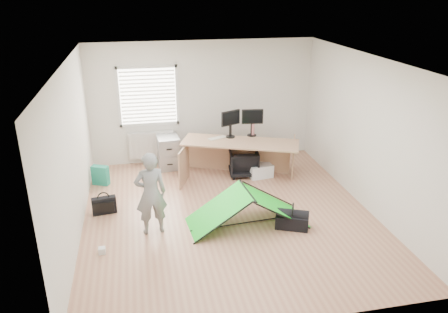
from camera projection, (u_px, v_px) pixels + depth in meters
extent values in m
plane|color=#AF7A5D|center=(229.00, 214.00, 7.74)|extent=(5.50, 5.50, 0.00)
cube|color=silver|center=(203.00, 102.00, 9.75)|extent=(5.00, 0.02, 2.70)
cube|color=silver|center=(148.00, 96.00, 9.41)|extent=(1.20, 0.06, 1.20)
cube|color=silver|center=(151.00, 145.00, 9.78)|extent=(1.00, 0.12, 0.60)
cube|color=#A87D5E|center=(240.00, 160.00, 9.05)|extent=(2.48, 1.57, 0.81)
cube|color=gray|center=(168.00, 152.00, 9.63)|extent=(0.49, 0.64, 0.71)
cube|color=black|center=(230.00, 127.00, 9.09)|extent=(0.45, 0.27, 0.43)
cube|color=black|center=(252.00, 126.00, 9.18)|extent=(0.46, 0.16, 0.43)
cube|color=beige|center=(217.00, 138.00, 9.10)|extent=(0.42, 0.28, 0.02)
cylinder|color=#B06363|center=(253.00, 129.00, 9.22)|extent=(0.08, 0.08, 0.28)
imported|color=black|center=(244.00, 162.00, 9.25)|extent=(0.67, 0.68, 0.56)
imported|color=gray|center=(151.00, 194.00, 6.95)|extent=(0.55, 0.39, 1.40)
cube|color=white|center=(260.00, 170.00, 9.22)|extent=(0.53, 0.41, 0.27)
cube|color=#1C856B|center=(100.00, 175.00, 8.83)|extent=(0.37, 0.27, 0.40)
cube|color=black|center=(104.00, 205.00, 7.72)|extent=(0.43, 0.19, 0.31)
cube|color=silver|center=(102.00, 251.00, 6.61)|extent=(0.10, 0.10, 0.10)
cube|color=black|center=(292.00, 221.00, 7.29)|extent=(0.61, 0.47, 0.24)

